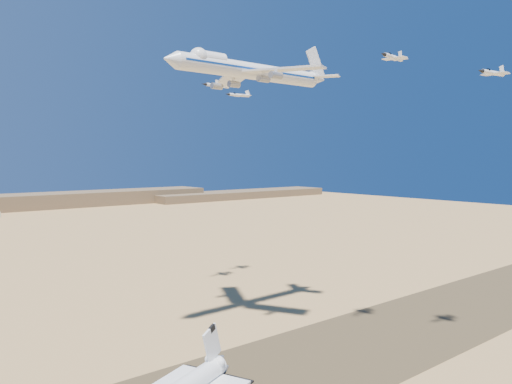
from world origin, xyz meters
TOP-DOWN VIEW (x-y plane):
  - ridgeline at (65.32, 527.31)m, footprint 960.00×90.00m
  - carrier_747 at (37.77, 35.31)m, footprint 72.99×56.67m
  - chase_jet_a at (65.53, -5.25)m, footprint 14.37×8.00m
  - chase_jet_b at (84.44, -28.58)m, footprint 14.39×7.81m
  - chase_jet_c at (59.31, 85.00)m, footprint 15.63×8.29m
  - chase_jet_d at (77.56, 92.66)m, footprint 14.42×7.78m

SIDE VIEW (x-z plane):
  - ridgeline at x=65.32m, z-range -1.37..16.63m
  - chase_jet_b at x=84.44m, z-range 87.05..90.64m
  - carrier_747 at x=37.77m, z-range 83.85..102.06m
  - chase_jet_d at x=77.56m, z-range 91.29..94.88m
  - chase_jet_a at x=65.53m, z-range 93.06..96.65m
  - chase_jet_c at x=59.31m, z-range 93.25..97.14m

